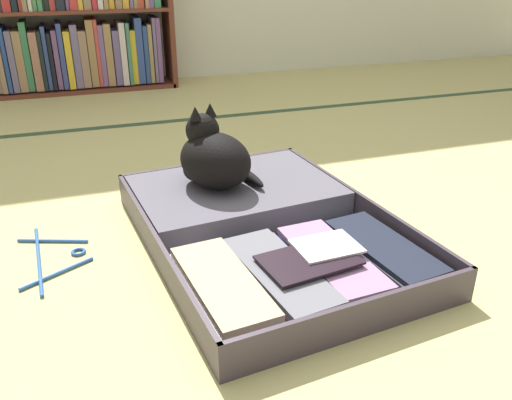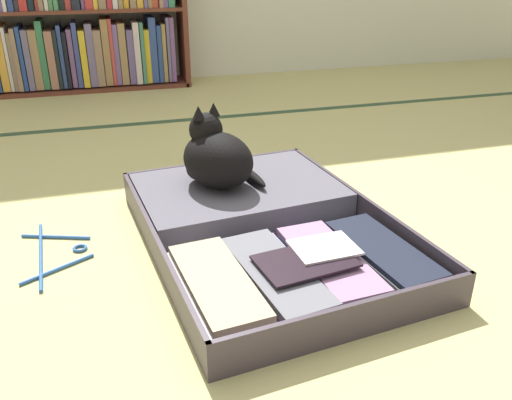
{
  "view_description": "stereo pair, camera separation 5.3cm",
  "coord_description": "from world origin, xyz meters",
  "px_view_note": "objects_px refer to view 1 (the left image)",
  "views": [
    {
      "loc": [
        -0.42,
        -1.17,
        0.76
      ],
      "look_at": [
        0.01,
        0.09,
        0.14
      ],
      "focal_mm": 36.9,
      "sensor_mm": 36.0,
      "label": 1
    },
    {
      "loc": [
        -0.37,
        -1.18,
        0.76
      ],
      "look_at": [
        0.01,
        0.09,
        0.14
      ],
      "focal_mm": 36.9,
      "sensor_mm": 36.0,
      "label": 2
    }
  ],
  "objects_px": {
    "bookshelf": "(57,16)",
    "open_suitcase": "(257,222)",
    "clothes_hanger": "(52,257)",
    "black_cat": "(213,158)"
  },
  "relations": [
    {
      "from": "bookshelf",
      "to": "open_suitcase",
      "type": "relative_size",
      "value": 1.32
    },
    {
      "from": "bookshelf",
      "to": "open_suitcase",
      "type": "xyz_separation_m",
      "value": [
        0.5,
        -2.11,
        -0.4
      ]
    },
    {
      "from": "bookshelf",
      "to": "black_cat",
      "type": "bearing_deg",
      "value": -77.61
    },
    {
      "from": "bookshelf",
      "to": "black_cat",
      "type": "distance_m",
      "value": 1.98
    },
    {
      "from": "bookshelf",
      "to": "black_cat",
      "type": "relative_size",
      "value": 4.21
    },
    {
      "from": "open_suitcase",
      "to": "black_cat",
      "type": "relative_size",
      "value": 3.19
    },
    {
      "from": "bookshelf",
      "to": "clothes_hanger",
      "type": "bearing_deg",
      "value": -92.1
    },
    {
      "from": "bookshelf",
      "to": "black_cat",
      "type": "height_order",
      "value": "bookshelf"
    },
    {
      "from": "bookshelf",
      "to": "open_suitcase",
      "type": "bearing_deg",
      "value": -76.63
    },
    {
      "from": "bookshelf",
      "to": "black_cat",
      "type": "xyz_separation_m",
      "value": [
        0.42,
        -1.92,
        -0.25
      ]
    }
  ]
}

